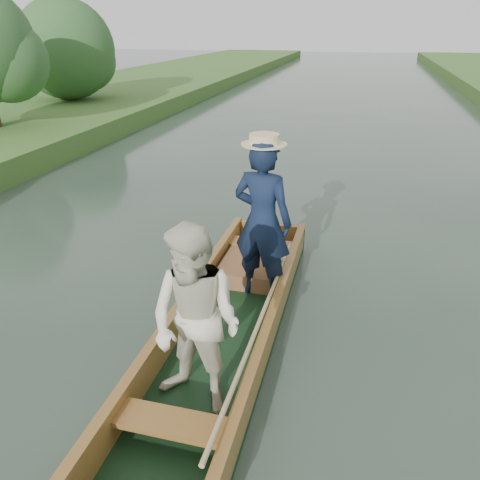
# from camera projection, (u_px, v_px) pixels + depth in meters

# --- Properties ---
(ground) EXTENTS (120.00, 120.00, 0.00)m
(ground) POSITION_uv_depth(u_px,v_px,m) (227.00, 337.00, 5.33)
(ground) COLOR #283D30
(ground) RESTS_ON ground
(trees_far) EXTENTS (22.92, 11.48, 4.56)m
(trees_far) POSITION_uv_depth(u_px,v_px,m) (319.00, 55.00, 12.64)
(trees_far) COLOR #47331E
(trees_far) RESTS_ON ground
(punt) EXTENTS (1.17, 5.00, 2.12)m
(punt) POSITION_uv_depth(u_px,v_px,m) (231.00, 287.00, 4.94)
(punt) COLOR black
(punt) RESTS_ON ground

